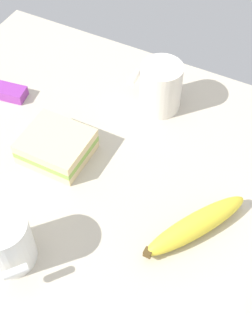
% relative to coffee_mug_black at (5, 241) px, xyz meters
% --- Properties ---
extents(tabletop, '(0.90, 0.64, 0.02)m').
position_rel_coffee_mug_black_xyz_m(tabletop, '(-0.09, -0.21, -0.06)').
color(tabletop, '#BCB29E').
rests_on(tabletop, ground).
extents(coffee_mug_black, '(0.10, 0.09, 0.09)m').
position_rel_coffee_mug_black_xyz_m(coffee_mug_black, '(0.00, 0.00, 0.00)').
color(coffee_mug_black, white).
rests_on(coffee_mug_black, tabletop).
extents(coffee_mug_spare, '(0.10, 0.08, 0.09)m').
position_rel_coffee_mug_black_xyz_m(coffee_mug_spare, '(-0.06, -0.39, 0.00)').
color(coffee_mug_spare, silver).
rests_on(coffee_mug_spare, tabletop).
extents(sandwich_main, '(0.11, 0.10, 0.04)m').
position_rel_coffee_mug_black_xyz_m(sandwich_main, '(0.04, -0.20, -0.02)').
color(sandwich_main, beige).
rests_on(sandwich_main, tabletop).
extents(banana, '(0.13, 0.18, 0.04)m').
position_rel_coffee_mug_black_xyz_m(banana, '(-0.23, -0.16, -0.03)').
color(banana, yellow).
rests_on(banana, tabletop).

